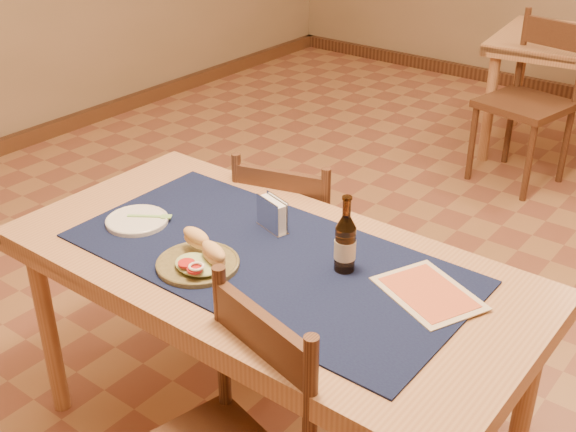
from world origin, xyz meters
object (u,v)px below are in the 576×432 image
Objects in this scene: chair_main_far at (294,245)px; sandwich_plate at (199,260)px; napkin_holder at (272,215)px; main_table at (268,282)px; beer_bottle at (345,243)px.

chair_main_far is 0.79m from sandwich_plate.
sandwich_plate is 1.86× the size of napkin_holder.
sandwich_plate is (0.18, -0.69, 0.34)m from chair_main_far.
main_table is 0.64m from chair_main_far.
napkin_holder reaches higher than sandwich_plate.
chair_main_far is at bearing 139.38° from beer_bottle.
main_table is 6.89× the size of beer_bottle.
sandwich_plate is at bearing -125.86° from main_table.
main_table is at bearing -159.11° from beer_bottle.
sandwich_plate is (-0.12, -0.16, 0.11)m from main_table.
napkin_holder is (-0.31, 0.06, -0.04)m from beer_bottle.
napkin_holder is (0.02, 0.30, 0.03)m from sandwich_plate.
main_table is 0.29m from beer_bottle.
beer_bottle is at bearing -40.62° from chair_main_far.
sandwich_plate is at bearing -94.52° from napkin_holder.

